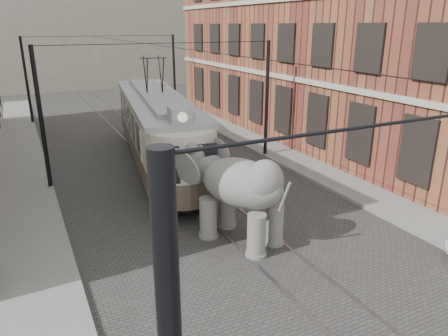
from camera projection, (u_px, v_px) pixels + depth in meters
ground at (229, 218)px, 15.37m from camera, size 120.00×120.00×0.00m
tram_rails at (229, 218)px, 15.36m from camera, size 1.54×80.00×0.02m
sidewalk_right at (355, 189)px, 17.85m from camera, size 2.00×60.00×0.15m
sidewalk_left at (37, 258)px, 12.62m from camera, size 2.00×60.00×0.15m
brick_building at (323, 37)px, 25.67m from camera, size 8.00×26.00×12.00m
distant_block at (68, 22)px, 47.05m from camera, size 28.00×10.00×14.00m
catenary at (175, 113)px, 18.56m from camera, size 11.00×30.20×6.00m
tram at (156, 112)px, 20.59m from camera, size 4.78×13.58×5.28m
elephant at (241, 197)px, 13.34m from camera, size 4.58×5.72×3.08m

